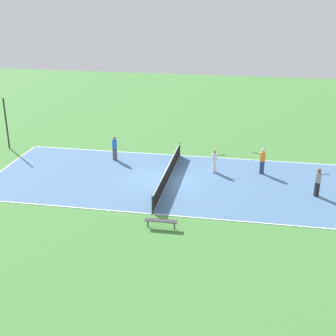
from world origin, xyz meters
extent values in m
plane|color=#47843D|center=(0.00, 0.00, 0.00)|extent=(80.00, 80.00, 0.00)
cube|color=#4C729E|center=(0.00, 0.00, 0.01)|extent=(10.08, 23.68, 0.02)
cube|color=white|center=(-4.99, 0.00, 0.02)|extent=(0.10, 23.68, 0.00)
cube|color=white|center=(4.99, 0.00, 0.02)|extent=(0.10, 23.68, 0.00)
cube|color=white|center=(0.00, 11.79, 0.02)|extent=(10.08, 0.10, 0.00)
cube|color=white|center=(0.00, 0.00, 0.02)|extent=(10.08, 0.10, 0.00)
cylinder|color=black|center=(-4.89, 0.00, 0.55)|extent=(0.10, 0.10, 1.06)
cylinder|color=black|center=(4.89, 0.00, 0.55)|extent=(0.10, 0.10, 1.06)
cube|color=black|center=(0.00, 0.00, 0.53)|extent=(9.78, 0.03, 1.01)
cube|color=white|center=(0.00, 0.00, 1.00)|extent=(9.78, 0.04, 0.06)
cube|color=#333338|center=(-6.47, -0.80, 0.43)|extent=(0.36, 1.75, 0.04)
cylinder|color=#4C4C51|center=(-6.47, -1.53, 0.21)|extent=(0.08, 0.08, 0.41)
cylinder|color=#4C4C51|center=(-6.47, -0.08, 0.21)|extent=(0.08, 0.08, 0.41)
cube|color=white|center=(2.06, -2.86, 0.42)|extent=(0.26, 0.30, 0.80)
cylinder|color=white|center=(2.06, -2.86, 1.10)|extent=(0.44, 0.44, 0.56)
sphere|color=#A87A56|center=(2.06, -2.86, 1.50)|extent=(0.24, 0.24, 0.24)
cylinder|color=#262626|center=(2.14, -3.17, 1.24)|extent=(0.10, 0.28, 0.03)
torus|color=black|center=(2.21, -3.44, 1.24)|extent=(0.37, 0.37, 0.02)
cube|color=navy|center=(2.37, -6.12, 0.47)|extent=(0.29, 0.31, 0.90)
cylinder|color=orange|center=(2.37, -6.12, 1.23)|extent=(0.48, 0.48, 0.63)
sphere|color=beige|center=(2.37, -6.12, 1.68)|extent=(0.27, 0.27, 0.27)
cylinder|color=#262626|center=(2.51, -5.83, 1.39)|extent=(0.15, 0.27, 0.03)
torus|color=black|center=(2.63, -5.58, 1.39)|extent=(0.40, 0.40, 0.02)
cube|color=black|center=(-0.80, -9.40, 0.48)|extent=(0.28, 0.31, 0.91)
cylinder|color=gray|center=(-0.80, -9.40, 1.25)|extent=(0.47, 0.47, 0.64)
sphere|color=brown|center=(-0.80, -9.40, 1.70)|extent=(0.27, 0.27, 0.27)
cylinder|color=#262626|center=(-0.68, -9.70, 1.41)|extent=(0.13, 0.27, 0.03)
torus|color=black|center=(-0.57, -9.96, 1.41)|extent=(0.40, 0.40, 0.02)
cube|color=#4C4C51|center=(3.20, 4.58, 0.47)|extent=(0.26, 0.30, 0.90)
cylinder|color=blue|center=(3.20, 4.58, 1.24)|extent=(0.45, 0.45, 0.63)
sphere|color=#A87A56|center=(3.20, 4.58, 1.69)|extent=(0.27, 0.27, 0.27)
sphere|color=#CCE033|center=(-4.66, -4.09, 0.06)|extent=(0.07, 0.07, 0.07)
sphere|color=#CCE033|center=(0.29, -9.74, 0.06)|extent=(0.07, 0.07, 0.07)
cylinder|color=black|center=(4.25, 13.61, 2.03)|extent=(0.12, 0.12, 4.06)
camera|label=1|loc=(-28.15, -5.13, 12.05)|focal=50.00mm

